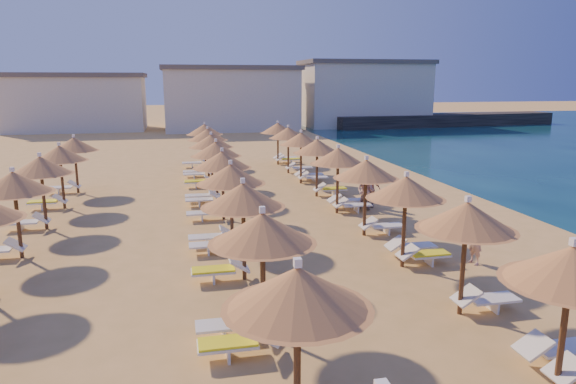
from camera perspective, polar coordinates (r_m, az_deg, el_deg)
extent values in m
plane|color=#DFAB61|center=(17.21, 3.75, -6.98)|extent=(220.00, 220.00, 0.00)
cube|color=black|center=(68.63, 17.09, 7.65)|extent=(30.25, 6.92, 1.50)
cube|color=silver|center=(64.47, -22.41, 9.01)|extent=(15.00, 8.00, 6.00)
cube|color=#59514C|center=(64.41, -22.65, 11.89)|extent=(15.60, 8.48, 0.50)
cube|color=silver|center=(60.94, -6.35, 10.09)|extent=(15.00, 8.00, 6.80)
cube|color=#59514C|center=(60.91, -6.44, 13.52)|extent=(15.60, 8.48, 0.50)
cube|color=silver|center=(66.30, 8.44, 10.55)|extent=(15.00, 8.00, 7.60)
cube|color=#59514C|center=(66.31, 8.55, 14.05)|extent=(15.60, 8.48, 0.50)
cylinder|color=brown|center=(10.82, 28.23, -13.62)|extent=(0.12, 0.12, 2.43)
cone|color=#AA6531|center=(10.35, 28.97, -7.06)|extent=(2.24, 2.24, 0.69)
cone|color=#AA6531|center=(10.44, 28.80, -8.53)|extent=(2.42, 2.42, 0.12)
cube|color=white|center=(10.23, 29.21, -4.87)|extent=(0.12, 0.12, 0.14)
cylinder|color=brown|center=(13.33, 18.85, -7.95)|extent=(0.12, 0.12, 2.43)
cone|color=#AA6531|center=(12.95, 19.25, -2.51)|extent=(2.24, 2.24, 0.69)
cone|color=#AA6531|center=(13.02, 19.16, -3.71)|extent=(2.42, 2.42, 0.12)
cube|color=white|center=(12.86, 19.38, -0.73)|extent=(0.12, 0.12, 0.14)
cylinder|color=brown|center=(16.16, 12.75, -4.04)|extent=(0.12, 0.12, 2.43)
cone|color=#AA6531|center=(15.85, 12.97, 0.50)|extent=(2.24, 2.24, 0.69)
cone|color=#AA6531|center=(15.91, 12.92, -0.50)|extent=(2.42, 2.42, 0.12)
cube|color=white|center=(15.77, 13.04, 1.96)|extent=(0.12, 0.12, 0.14)
cylinder|color=brown|center=(19.17, 8.55, -1.30)|extent=(0.12, 0.12, 2.43)
cone|color=#AA6531|center=(18.91, 8.68, 2.55)|extent=(2.24, 2.24, 0.69)
cone|color=#AA6531|center=(18.96, 8.65, 1.71)|extent=(2.42, 2.42, 0.12)
cube|color=white|center=(18.84, 8.72, 3.79)|extent=(0.12, 0.12, 0.14)
cylinder|color=brown|center=(22.28, 5.51, 0.69)|extent=(0.12, 0.12, 2.43)
cone|color=#AA6531|center=(22.06, 5.58, 4.02)|extent=(2.24, 2.24, 0.69)
cone|color=#AA6531|center=(22.10, 5.57, 3.29)|extent=(2.42, 2.42, 0.12)
cube|color=white|center=(22.00, 5.61, 5.08)|extent=(0.12, 0.12, 0.14)
cylinder|color=brown|center=(25.47, 3.23, 2.19)|extent=(0.12, 0.12, 2.43)
cone|color=#AA6531|center=(25.27, 3.26, 5.11)|extent=(2.24, 2.24, 0.69)
cone|color=#AA6531|center=(25.31, 3.26, 4.47)|extent=(2.42, 2.42, 0.12)
cube|color=white|center=(25.22, 3.27, 6.04)|extent=(0.12, 0.12, 0.14)
cylinder|color=brown|center=(28.69, 1.45, 3.35)|extent=(0.12, 0.12, 2.43)
cone|color=#AA6531|center=(28.52, 1.46, 5.95)|extent=(2.24, 2.24, 0.69)
cone|color=#AA6531|center=(28.55, 1.46, 5.38)|extent=(2.42, 2.42, 0.12)
cube|color=white|center=(28.48, 1.47, 6.77)|extent=(0.12, 0.12, 0.14)
cylinder|color=brown|center=(31.95, 0.03, 4.28)|extent=(0.12, 0.12, 2.43)
cone|color=#AA6531|center=(31.80, 0.03, 6.61)|extent=(2.24, 2.24, 0.69)
cone|color=#AA6531|center=(31.83, 0.03, 6.10)|extent=(2.42, 2.42, 0.12)
cube|color=white|center=(31.76, 0.03, 7.35)|extent=(0.12, 0.12, 0.14)
cylinder|color=brown|center=(35.23, -1.13, 5.03)|extent=(0.12, 0.12, 2.43)
cone|color=#AA6531|center=(35.09, -1.14, 7.14)|extent=(2.24, 2.24, 0.69)
cone|color=#AA6531|center=(35.12, -1.14, 6.68)|extent=(2.42, 2.42, 0.12)
cube|color=white|center=(35.06, -1.14, 7.81)|extent=(0.12, 0.12, 0.14)
cylinder|color=brown|center=(8.71, 1.03, -18.53)|extent=(0.12, 0.12, 2.43)
cone|color=#AA6531|center=(8.11, 1.06, -10.59)|extent=(2.24, 2.24, 0.69)
cone|color=#AA6531|center=(8.23, 1.05, -12.41)|extent=(2.42, 2.42, 0.12)
cube|color=white|center=(7.96, 1.07, -7.85)|extent=(0.12, 0.12, 0.14)
cylinder|color=brown|center=(11.68, -2.79, -10.17)|extent=(0.12, 0.12, 2.43)
cone|color=#AA6531|center=(11.25, -2.86, -4.02)|extent=(2.24, 2.24, 0.69)
cone|color=#AA6531|center=(11.33, -2.85, -5.39)|extent=(2.42, 2.42, 0.12)
cube|color=white|center=(11.14, -2.89, -1.98)|extent=(0.12, 0.12, 0.14)
cylinder|color=brown|center=(14.83, -4.93, -5.26)|extent=(0.12, 0.12, 2.43)
cone|color=#AA6531|center=(14.49, -5.02, -0.33)|extent=(2.24, 2.24, 0.69)
cone|color=#AA6531|center=(14.55, -5.00, -1.42)|extent=(2.42, 2.42, 0.12)
cube|color=white|center=(14.40, -5.05, 1.27)|extent=(0.12, 0.12, 0.14)
cylinder|color=brown|center=(18.06, -6.29, -2.08)|extent=(0.12, 0.12, 2.43)
cone|color=#AA6531|center=(17.78, -6.39, 2.00)|extent=(2.24, 2.24, 0.69)
cone|color=#AA6531|center=(17.83, -6.37, 1.11)|extent=(2.42, 2.42, 0.12)
cube|color=white|center=(17.71, -6.42, 3.32)|extent=(0.12, 0.12, 0.14)
cylinder|color=brown|center=(21.34, -7.23, 0.13)|extent=(0.12, 0.12, 2.43)
cone|color=#AA6531|center=(21.10, -7.32, 3.60)|extent=(2.24, 2.24, 0.69)
cone|color=#AA6531|center=(21.15, -7.30, 2.84)|extent=(2.42, 2.42, 0.12)
cube|color=white|center=(21.04, -7.36, 4.71)|extent=(0.12, 0.12, 0.14)
cylinder|color=brown|center=(24.64, -7.92, 1.75)|extent=(0.12, 0.12, 2.43)
cone|color=#AA6531|center=(24.44, -8.01, 4.76)|extent=(2.24, 2.24, 0.69)
cone|color=#AA6531|center=(24.48, -7.99, 4.11)|extent=(2.42, 2.42, 0.12)
cube|color=white|center=(24.39, -8.04, 5.72)|extent=(0.12, 0.12, 0.14)
cylinder|color=brown|center=(27.97, -8.45, 2.99)|extent=(0.12, 0.12, 2.43)
cone|color=#AA6531|center=(27.79, -8.53, 5.65)|extent=(2.24, 2.24, 0.69)
cone|color=#AA6531|center=(27.82, -8.51, 5.07)|extent=(2.42, 2.42, 0.12)
cube|color=white|center=(27.74, -8.56, 6.49)|extent=(0.12, 0.12, 0.14)
cylinder|color=brown|center=(31.30, -8.86, 3.96)|extent=(0.12, 0.12, 2.43)
cone|color=#AA6531|center=(31.14, -8.94, 6.34)|extent=(2.24, 2.24, 0.69)
cone|color=#AA6531|center=(31.17, -8.92, 5.82)|extent=(2.42, 2.42, 0.12)
cube|color=white|center=(31.10, -8.97, 7.09)|extent=(0.12, 0.12, 0.14)
cylinder|color=brown|center=(34.64, -9.20, 4.75)|extent=(0.12, 0.12, 2.43)
cone|color=#AA6531|center=(34.50, -9.27, 6.90)|extent=(2.24, 2.24, 0.69)
cone|color=#AA6531|center=(34.53, -9.26, 6.43)|extent=(2.42, 2.42, 0.12)
cube|color=white|center=(34.46, -9.30, 7.58)|extent=(0.12, 0.12, 0.14)
cylinder|color=brown|center=(18.71, -27.80, -2.95)|extent=(0.12, 0.12, 2.43)
cone|color=#AA6531|center=(18.44, -28.20, 0.97)|extent=(2.24, 2.24, 0.69)
cone|color=#AA6531|center=(18.49, -28.11, 0.11)|extent=(2.42, 2.42, 0.12)
cube|color=white|center=(18.37, -28.33, 2.24)|extent=(0.12, 0.12, 0.14)
cylinder|color=brown|center=(21.89, -25.49, -0.68)|extent=(0.12, 0.12, 2.43)
cone|color=#AA6531|center=(21.66, -25.81, 2.69)|extent=(2.24, 2.24, 0.69)
cone|color=#AA6531|center=(21.70, -25.74, 1.96)|extent=(2.42, 2.42, 0.12)
cube|color=white|center=(21.60, -25.91, 3.77)|extent=(0.12, 0.12, 0.14)
cylinder|color=brown|center=(25.12, -23.78, 1.02)|extent=(0.12, 0.12, 2.43)
cone|color=#AA6531|center=(24.92, -24.04, 3.96)|extent=(2.24, 2.24, 0.69)
cone|color=#AA6531|center=(24.96, -23.98, 3.32)|extent=(2.42, 2.42, 0.12)
cube|color=white|center=(24.87, -24.12, 4.90)|extent=(0.12, 0.12, 0.14)
cylinder|color=brown|center=(28.39, -22.46, 2.32)|extent=(0.12, 0.12, 2.43)
cone|color=#AA6531|center=(28.21, -22.68, 4.93)|extent=(2.24, 2.24, 0.69)
cone|color=#AA6531|center=(28.25, -22.63, 4.36)|extent=(2.42, 2.42, 0.12)
cube|color=white|center=(28.17, -22.75, 5.76)|extent=(0.12, 0.12, 0.14)
cube|color=white|center=(11.24, 28.45, -16.94)|extent=(0.58, 0.60, 0.40)
cube|color=white|center=(12.35, 28.35, -14.98)|extent=(1.26, 0.60, 0.06)
cube|color=white|center=(12.42, 28.28, -15.64)|extent=(0.06, 0.54, 0.32)
cube|color=white|center=(11.85, 25.57, -15.11)|extent=(0.58, 0.60, 0.40)
cube|color=white|center=(14.11, 21.80, -10.92)|extent=(1.26, 0.60, 0.06)
cube|color=white|center=(14.18, 21.74, -11.52)|extent=(0.06, 0.54, 0.32)
cube|color=white|center=(13.67, 19.19, -10.84)|extent=(0.58, 0.60, 0.40)
cube|color=white|center=(11.95, -7.15, -14.41)|extent=(1.26, 0.60, 0.06)
cube|color=white|center=(12.03, -7.13, -15.09)|extent=(0.06, 0.54, 0.32)
cube|color=white|center=(11.97, -3.50, -13.56)|extent=(0.58, 0.60, 0.40)
cube|color=white|center=(11.16, -6.72, -16.47)|extent=(1.26, 0.60, 0.06)
cube|color=white|center=(11.24, -6.70, -17.18)|extent=(0.06, 0.54, 0.32)
cube|color=white|center=(11.17, -2.78, -15.54)|extent=(0.58, 0.60, 0.40)
cube|color=#FFFB1A|center=(11.13, -6.72, -16.22)|extent=(1.21, 0.56, 0.05)
cube|color=white|center=(16.81, 15.41, -6.73)|extent=(1.26, 0.60, 0.06)
cube|color=white|center=(16.86, 15.38, -7.25)|extent=(0.06, 0.54, 0.32)
cube|color=white|center=(16.45, 13.11, -6.52)|extent=(0.58, 0.60, 0.40)
cube|color=#FFFB1A|center=(16.79, 15.42, -6.55)|extent=(1.21, 0.56, 0.05)
cube|color=white|center=(17.57, 14.07, -5.82)|extent=(1.26, 0.60, 0.06)
cube|color=white|center=(17.62, 14.04, -6.32)|extent=(0.06, 0.54, 0.32)
cube|color=white|center=(17.22, 11.85, -5.60)|extent=(0.58, 0.60, 0.40)
cube|color=white|center=(15.04, -8.31, -8.68)|extent=(1.26, 0.60, 0.06)
cube|color=white|center=(15.10, -8.29, -9.25)|extent=(0.06, 0.54, 0.32)
cube|color=white|center=(15.05, -5.46, -8.02)|extent=(0.58, 0.60, 0.40)
cube|color=#FFFB1A|center=(15.03, -8.31, -8.49)|extent=(1.21, 0.56, 0.05)
cube|color=white|center=(19.72, 10.92, -3.68)|extent=(1.26, 0.60, 0.06)
cube|color=white|center=(19.77, 10.90, -4.13)|extent=(0.06, 0.54, 0.32)
cube|color=white|center=(19.41, 8.90, -3.43)|extent=(0.58, 0.60, 0.40)
cube|color=white|center=(18.24, -9.05, -4.93)|extent=(1.26, 0.60, 0.06)
cube|color=white|center=(18.29, -9.03, -5.41)|extent=(0.06, 0.54, 0.32)
cube|color=white|center=(18.25, -6.71, -4.39)|extent=(0.58, 0.60, 0.40)
cube|color=white|center=(17.38, -8.88, -5.79)|extent=(1.26, 0.60, 0.06)
cube|color=white|center=(17.43, -8.86, -6.29)|extent=(0.06, 0.54, 0.32)
cube|color=white|center=(17.39, -6.43, -5.23)|extent=(0.58, 0.60, 0.40)
cube|color=white|center=(22.76, 7.63, -1.41)|extent=(1.26, 0.60, 0.06)
cube|color=white|center=(22.80, 7.62, -1.81)|extent=(0.06, 0.54, 0.32)
cube|color=white|center=(22.49, 5.85, -1.17)|extent=(0.58, 0.60, 0.40)
cube|color=white|center=(23.59, 6.90, -0.91)|extent=(1.26, 0.60, 0.06)
cube|color=white|center=(23.62, 6.89, -1.29)|extent=(0.06, 0.54, 0.32)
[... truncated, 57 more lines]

